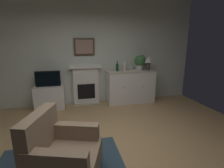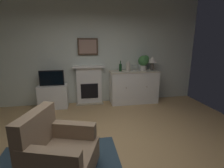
% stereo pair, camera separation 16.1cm
% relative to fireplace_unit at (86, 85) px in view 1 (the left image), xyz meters
% --- Properties ---
extents(ground_plane, '(6.13, 5.20, 0.10)m').
position_rel_fireplace_unit_xyz_m(ground_plane, '(0.16, -2.44, -0.60)').
color(ground_plane, tan).
rests_on(ground_plane, ground).
extents(wall_rear, '(6.13, 0.06, 2.98)m').
position_rel_fireplace_unit_xyz_m(wall_rear, '(0.16, 0.13, 0.94)').
color(wall_rear, silver).
rests_on(wall_rear, ground_plane).
extents(fireplace_unit, '(0.87, 0.30, 1.10)m').
position_rel_fireplace_unit_xyz_m(fireplace_unit, '(0.00, 0.00, 0.00)').
color(fireplace_unit, white).
rests_on(fireplace_unit, ground_plane).
extents(framed_picture, '(0.55, 0.04, 0.45)m').
position_rel_fireplace_unit_xyz_m(framed_picture, '(-0.00, 0.05, 1.07)').
color(framed_picture, '#473323').
extents(sideboard_cabinet, '(1.39, 0.49, 0.94)m').
position_rel_fireplace_unit_xyz_m(sideboard_cabinet, '(1.28, -0.18, -0.07)').
color(sideboard_cabinet, white).
rests_on(sideboard_cabinet, ground_plane).
extents(table_lamp, '(0.26, 0.26, 0.40)m').
position_rel_fireplace_unit_xyz_m(table_lamp, '(1.79, -0.18, 0.68)').
color(table_lamp, '#4C4742').
rests_on(table_lamp, sideboard_cabinet).
extents(wine_bottle, '(0.08, 0.08, 0.29)m').
position_rel_fireplace_unit_xyz_m(wine_bottle, '(0.87, -0.16, 0.50)').
color(wine_bottle, '#193F1E').
rests_on(wine_bottle, sideboard_cabinet).
extents(wine_glass_left, '(0.07, 0.07, 0.16)m').
position_rel_fireplace_unit_xyz_m(wine_glass_left, '(1.21, -0.16, 0.52)').
color(wine_glass_left, silver).
rests_on(wine_glass_left, sideboard_cabinet).
extents(wine_glass_center, '(0.07, 0.07, 0.16)m').
position_rel_fireplace_unit_xyz_m(wine_glass_center, '(1.32, -0.17, 0.52)').
color(wine_glass_center, silver).
rests_on(wine_glass_center, sideboard_cabinet).
extents(wine_glass_right, '(0.07, 0.07, 0.16)m').
position_rel_fireplace_unit_xyz_m(wine_glass_right, '(1.43, -0.14, 0.52)').
color(wine_glass_right, silver).
rests_on(wine_glass_right, sideboard_cabinet).
extents(vase_decorative, '(0.11, 0.11, 0.28)m').
position_rel_fireplace_unit_xyz_m(vase_decorative, '(1.07, -0.23, 0.54)').
color(vase_decorative, beige).
rests_on(vase_decorative, sideboard_cabinet).
extents(tv_cabinet, '(0.75, 0.42, 0.62)m').
position_rel_fireplace_unit_xyz_m(tv_cabinet, '(-0.97, -0.16, -0.24)').
color(tv_cabinet, white).
rests_on(tv_cabinet, ground_plane).
extents(tv_set, '(0.62, 0.07, 0.40)m').
position_rel_fireplace_unit_xyz_m(tv_set, '(-0.98, -0.19, 0.27)').
color(tv_set, black).
rests_on(tv_set, tv_cabinet).
extents(potted_plant_small, '(0.30, 0.30, 0.43)m').
position_rel_fireplace_unit_xyz_m(potted_plant_small, '(1.56, -0.13, 0.65)').
color(potted_plant_small, beige).
rests_on(potted_plant_small, sideboard_cabinet).
extents(armchair, '(1.01, 0.98, 0.92)m').
position_rel_fireplace_unit_xyz_m(armchair, '(-0.56, -2.78, -0.17)').
color(armchair, '#8C7259').
rests_on(armchair, ground_plane).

